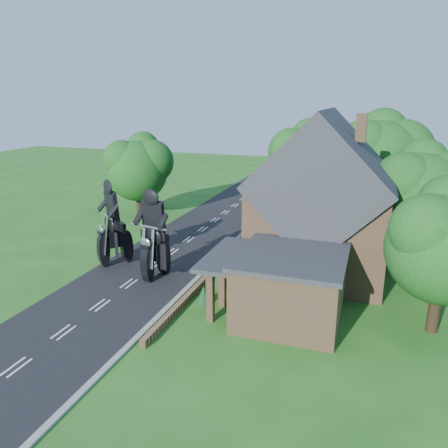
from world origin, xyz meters
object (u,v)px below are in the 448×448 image
(annex, at_px, (289,284))
(motorcycle_follow, at_px, (115,252))
(motorcycle_lead, at_px, (156,265))
(house, at_px, (321,206))
(garden_wall, at_px, (223,261))

(annex, xyz_separation_m, motorcycle_follow, (-12.40, 3.38, -0.89))
(annex, height_order, motorcycle_lead, annex)
(motorcycle_lead, bearing_deg, house, -142.79)
(house, height_order, motorcycle_follow, house)
(annex, xyz_separation_m, motorcycle_lead, (-8.76, 2.22, -0.91))
(annex, bearing_deg, house, 84.76)
(garden_wall, distance_m, motorcycle_lead, 4.84)
(house, bearing_deg, garden_wall, -170.83)
(motorcycle_lead, bearing_deg, annex, 176.95)
(house, bearing_deg, motorcycle_follow, -165.31)
(house, relative_size, motorcycle_follow, 5.46)
(motorcycle_lead, xyz_separation_m, motorcycle_follow, (-3.65, 1.16, 0.02))
(garden_wall, xyz_separation_m, annex, (5.57, -5.80, 1.57))
(garden_wall, height_order, motorcycle_follow, motorcycle_follow)
(house, height_order, motorcycle_lead, house)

